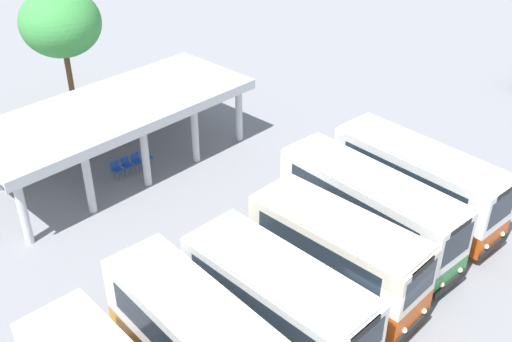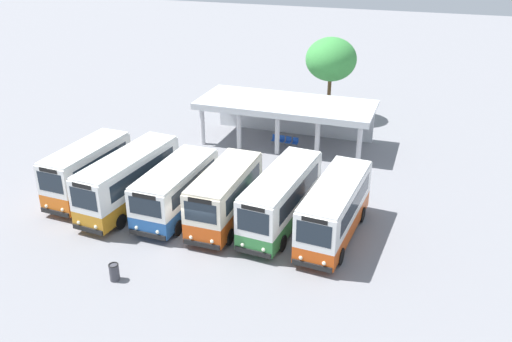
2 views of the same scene
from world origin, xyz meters
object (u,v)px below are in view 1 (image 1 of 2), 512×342
object	(u,v)px
city_bus_middle_cream	(277,299)
waiting_chair_end_by_column	(116,168)
waiting_chair_second_from_end	(126,164)
city_bus_fourth_amber	(337,253)
waiting_chair_middle_seat	(136,160)
city_bus_fifth_blue	(369,208)
waiting_chair_fourth_seat	(146,156)
city_bus_far_end_green	(417,180)

from	to	relation	value
city_bus_middle_cream	waiting_chair_end_by_column	size ratio (longest dim) A/B	8.12
city_bus_middle_cream	waiting_chair_second_from_end	size ratio (longest dim) A/B	8.12
city_bus_fourth_amber	city_bus_middle_cream	bearing A→B (deg)	179.20
city_bus_middle_cream	waiting_chair_second_from_end	xyz separation A→B (m)	(2.80, 12.28, -1.18)
city_bus_middle_cream	waiting_chair_middle_seat	distance (m)	12.72
city_bus_fifth_blue	waiting_chair_fourth_seat	xyz separation A→B (m)	(-2.27, 11.44, -1.30)
city_bus_middle_cream	waiting_chair_end_by_column	bearing A→B (deg)	79.67
waiting_chair_end_by_column	waiting_chair_middle_seat	bearing A→B (deg)	-4.08
city_bus_fourth_amber	city_bus_far_end_green	size ratio (longest dim) A/B	0.86
waiting_chair_end_by_column	waiting_chair_middle_seat	size ratio (longest dim) A/B	1.00
city_bus_fifth_blue	city_bus_fourth_amber	bearing A→B (deg)	-165.64
city_bus_far_end_green	waiting_chair_middle_seat	distance (m)	13.25
city_bus_fourth_amber	city_bus_far_end_green	world-z (taller)	city_bus_fourth_amber
city_bus_far_end_green	waiting_chair_middle_seat	world-z (taller)	city_bus_far_end_green
waiting_chair_second_from_end	waiting_chair_middle_seat	size ratio (longest dim) A/B	1.00
city_bus_fifth_blue	waiting_chair_fourth_seat	world-z (taller)	city_bus_fifth_blue
waiting_chair_middle_seat	waiting_chair_end_by_column	bearing A→B (deg)	175.92
city_bus_fifth_blue	city_bus_far_end_green	size ratio (longest dim) A/B	1.04
city_bus_fifth_blue	waiting_chair_middle_seat	world-z (taller)	city_bus_fifth_blue
city_bus_middle_cream	city_bus_fifth_blue	bearing A→B (deg)	6.90
city_bus_middle_cream	city_bus_fourth_amber	world-z (taller)	city_bus_fourth_amber
city_bus_fourth_amber	waiting_chair_fourth_seat	distance (m)	12.33
city_bus_far_end_green	waiting_chair_end_by_column	xyz separation A→B (m)	(-7.04, 11.87, -1.30)
waiting_chair_second_from_end	city_bus_fifth_blue	bearing A→B (deg)	-73.63
waiting_chair_end_by_column	waiting_chair_second_from_end	size ratio (longest dim) A/B	1.00
city_bus_far_end_green	waiting_chair_end_by_column	world-z (taller)	city_bus_far_end_green
city_bus_far_end_green	waiting_chair_second_from_end	world-z (taller)	city_bus_far_end_green
city_bus_fourth_amber	city_bus_fifth_blue	xyz separation A→B (m)	(3.09, 0.79, -0.01)
city_bus_middle_cream	waiting_chair_middle_seat	size ratio (longest dim) A/B	8.12
city_bus_fifth_blue	city_bus_middle_cream	bearing A→B (deg)	-173.10
city_bus_far_end_green	city_bus_fourth_amber	bearing A→B (deg)	-175.66
city_bus_middle_cream	city_bus_fifth_blue	xyz separation A→B (m)	(6.18, 0.75, 0.12)
city_bus_far_end_green	waiting_chair_middle_seat	bearing A→B (deg)	116.67
waiting_chair_end_by_column	city_bus_fourth_amber	bearing A→B (deg)	-86.05
city_bus_far_end_green	waiting_chair_fourth_seat	world-z (taller)	city_bus_far_end_green
waiting_chair_end_by_column	waiting_chair_second_from_end	xyz separation A→B (m)	(0.56, -0.02, 0.00)
city_bus_middle_cream	city_bus_far_end_green	xyz separation A→B (m)	(9.28, 0.43, 0.12)
city_bus_fourth_amber	waiting_chair_end_by_column	bearing A→B (deg)	93.95
city_bus_fourth_amber	city_bus_fifth_blue	world-z (taller)	city_bus_fourth_amber
waiting_chair_second_from_end	waiting_chair_middle_seat	world-z (taller)	same
waiting_chair_middle_seat	waiting_chair_fourth_seat	size ratio (longest dim) A/B	1.00
city_bus_fifth_blue	city_bus_far_end_green	world-z (taller)	city_bus_far_end_green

